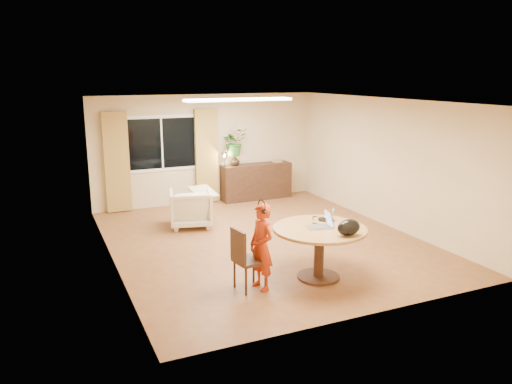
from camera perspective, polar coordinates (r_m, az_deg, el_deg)
floor at (r=9.45m, az=0.88°, el=-5.57°), size 6.50×6.50×0.00m
ceiling at (r=8.95m, az=0.95°, el=10.37°), size 6.50×6.50×0.00m
wall_back at (r=12.10m, az=-5.60°, el=4.91°), size 5.50×0.00×5.50m
wall_left at (r=8.36m, az=-16.45°, el=0.60°), size 0.00×6.50×6.50m
wall_right at (r=10.55m, az=14.61°, el=3.29°), size 0.00×6.50×6.50m
window at (r=11.75m, az=-10.71°, el=5.48°), size 1.70×0.03×1.30m
curtain_left at (r=11.54m, az=-15.62°, el=3.29°), size 0.55×0.08×2.25m
curtain_right at (r=12.01m, az=-5.66°, el=4.10°), size 0.55×0.08×2.25m
ceiling_panel at (r=10.05m, az=-1.99°, el=10.50°), size 2.20×0.35×0.05m
dining_table at (r=7.65m, az=7.27°, el=-5.29°), size 1.42×1.42×0.81m
dining_chair at (r=7.27m, az=-0.71°, el=-7.63°), size 0.50×0.47×0.93m
child at (r=7.22m, az=0.64°, el=-6.28°), size 0.52×0.39×1.28m
laptop at (r=7.56m, az=7.19°, el=-3.15°), size 0.41×0.30×0.25m
tumbler at (r=7.79m, az=6.74°, el=-3.18°), size 0.09×0.09×0.11m
wine_glass at (r=7.93m, az=8.81°, el=-2.56°), size 0.10×0.10×0.21m
pot_lid at (r=7.99m, az=7.90°, el=-3.05°), size 0.28×0.28×0.04m
handbag at (r=7.26m, az=10.56°, el=-4.00°), size 0.41×0.32×0.24m
armchair at (r=10.31m, az=-7.47°, el=-1.81°), size 1.00×1.02×0.78m
throw at (r=10.26m, az=-6.05°, el=0.47°), size 0.56×0.63×0.03m
sideboard at (r=12.45m, az=0.02°, el=1.21°), size 1.77×0.43×0.89m
vase at (r=12.13m, az=-2.44°, el=3.60°), size 0.26×0.26×0.25m
bouquet at (r=12.06m, az=-2.48°, el=5.73°), size 0.69×0.63×0.66m
book_stack at (r=12.60m, az=2.44°, el=3.60°), size 0.23×0.19×0.09m
desk_lamp at (r=11.97m, az=-3.65°, el=3.74°), size 0.19×0.19×0.37m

